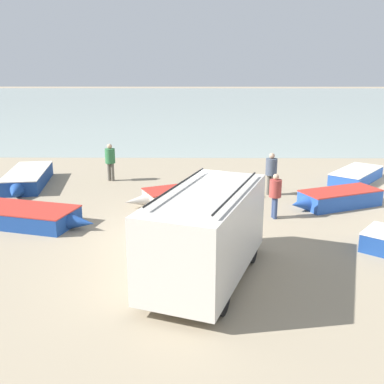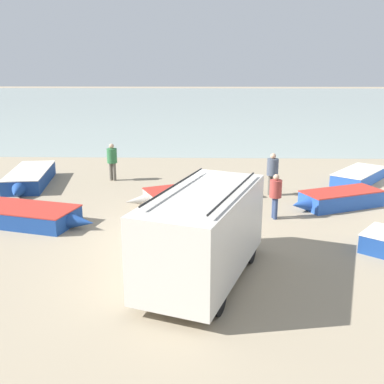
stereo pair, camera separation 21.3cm
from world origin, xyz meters
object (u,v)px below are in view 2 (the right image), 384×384
(fishing_rowboat_6, at_px, (360,176))
(fishing_rowboat_2, at_px, (29,178))
(parked_van, at_px, (204,233))
(fisherman_0, at_px, (273,170))
(fishing_rowboat_0, at_px, (22,215))
(fisherman_2, at_px, (276,192))
(fisherman_1, at_px, (112,159))
(fishing_rowboat_4, at_px, (338,199))
(fishing_rowboat_1, at_px, (193,193))

(fishing_rowboat_6, bearing_deg, fishing_rowboat_2, 132.79)
(parked_van, xyz_separation_m, fisherman_0, (2.82, 7.66, -0.19))
(fishing_rowboat_0, xyz_separation_m, fisherman_2, (8.71, 0.71, 0.67))
(fishing_rowboat_2, xyz_separation_m, fisherman_1, (3.58, 0.98, 0.71))
(fisherman_0, bearing_deg, fishing_rowboat_2, 117.53)
(fishing_rowboat_4, distance_m, fisherman_0, 2.86)
(fishing_rowboat_2, bearing_deg, fisherman_1, 97.05)
(fishing_rowboat_0, xyz_separation_m, fisherman_0, (9.03, 3.64, 0.77))
(fisherman_1, bearing_deg, fishing_rowboat_4, -96.68)
(fisherman_2, bearing_deg, parked_van, -129.57)
(fishing_rowboat_0, height_order, fisherman_0, fisherman_0)
(fishing_rowboat_0, height_order, fisherman_1, fisherman_1)
(parked_van, relative_size, fisherman_1, 2.90)
(fisherman_1, bearing_deg, parked_van, -141.27)
(fishing_rowboat_1, height_order, fishing_rowboat_4, fishing_rowboat_4)
(fisherman_0, relative_size, fisherman_1, 1.02)
(fishing_rowboat_2, height_order, fisherman_1, fisherman_1)
(parked_van, bearing_deg, fishing_rowboat_4, -20.29)
(fishing_rowboat_2, height_order, fishing_rowboat_6, fishing_rowboat_2)
(fisherman_0, bearing_deg, fishing_rowboat_6, -26.59)
(fishing_rowboat_4, bearing_deg, fisherman_0, -56.55)
(fishing_rowboat_1, distance_m, fisherman_0, 3.42)
(fishing_rowboat_0, bearing_deg, fisherman_1, 86.87)
(fishing_rowboat_2, bearing_deg, fisherman_2, 59.28)
(fishing_rowboat_1, relative_size, fishing_rowboat_2, 0.99)
(fishing_rowboat_0, height_order, fishing_rowboat_1, fishing_rowboat_0)
(fishing_rowboat_0, distance_m, fisherman_0, 9.76)
(fishing_rowboat_6, bearing_deg, fishing_rowboat_1, 151.43)
(fishing_rowboat_4, bearing_deg, fishing_rowboat_6, -141.31)
(parked_van, xyz_separation_m, fishing_rowboat_1, (-0.41, 6.86, -0.97))
(fishing_rowboat_6, xyz_separation_m, fisherman_0, (-4.44, -2.43, 0.79))
(fishing_rowboat_6, relative_size, fisherman_1, 2.15)
(fishing_rowboat_4, distance_m, fishing_rowboat_6, 4.50)
(fishing_rowboat_2, xyz_separation_m, fisherman_2, (10.33, -4.26, 0.63))
(fishing_rowboat_1, distance_m, fisherman_1, 5.00)
(parked_van, height_order, fisherman_1, parked_van)
(parked_van, bearing_deg, fisherman_2, -8.27)
(fisherman_2, bearing_deg, fishing_rowboat_6, 36.71)
(fisherman_0, distance_m, fisherman_2, 2.95)
(fishing_rowboat_4, xyz_separation_m, fisherman_2, (-2.62, -1.40, 0.65))
(fishing_rowboat_0, relative_size, fisherman_0, 2.82)
(fishing_rowboat_0, bearing_deg, fisherman_0, 36.98)
(fishing_rowboat_4, xyz_separation_m, fisherman_0, (-2.30, 1.53, 0.75))
(fishing_rowboat_2, height_order, fishing_rowboat_4, fishing_rowboat_2)
(parked_van, height_order, fishing_rowboat_2, parked_van)
(fisherman_1, bearing_deg, fisherman_2, -112.22)
(fishing_rowboat_4, bearing_deg, fishing_rowboat_1, -30.56)
(fishing_rowboat_6, bearing_deg, fisherman_0, 157.37)
(fishing_rowboat_0, xyz_separation_m, fishing_rowboat_6, (13.47, 6.07, -0.02))
(fishing_rowboat_1, bearing_deg, parked_van, 68.26)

